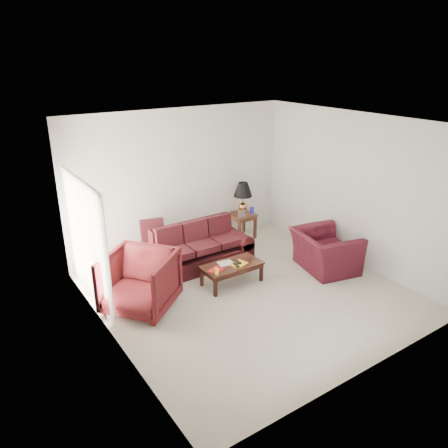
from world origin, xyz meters
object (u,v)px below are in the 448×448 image
object	(u,v)px
end_table	(242,226)
floor_lamp	(84,234)
armchair_right	(325,251)
sofa	(200,247)
coffee_table	(232,274)
armchair_left	(140,282)

from	to	relation	value
end_table	floor_lamp	xyz separation A→B (m)	(-3.57, 0.05, 0.59)
armchair_right	floor_lamp	bearing A→B (deg)	73.18
sofa	end_table	xyz separation A→B (m)	(1.57, 0.74, -0.13)
sofa	floor_lamp	size ratio (longest dim) A/B	1.18
sofa	coffee_table	size ratio (longest dim) A/B	1.87
floor_lamp	armchair_right	xyz separation A→B (m)	(3.99, -2.25, -0.50)
armchair_left	armchair_right	bearing A→B (deg)	40.08
sofa	armchair_left	xyz separation A→B (m)	(-1.62, -0.79, 0.07)
armchair_right	coffee_table	bearing A→B (deg)	86.61
end_table	floor_lamp	distance (m)	3.62
armchair_right	coffee_table	world-z (taller)	armchair_right
armchair_left	coffee_table	distance (m)	1.78
coffee_table	armchair_left	bearing A→B (deg)	167.24
armchair_left	coffee_table	world-z (taller)	armchair_left
floor_lamp	end_table	bearing A→B (deg)	-0.80
floor_lamp	coffee_table	distance (m)	2.82
floor_lamp	armchair_right	world-z (taller)	floor_lamp
floor_lamp	coffee_table	world-z (taller)	floor_lamp
floor_lamp	armchair_left	bearing A→B (deg)	-76.33
end_table	sofa	bearing A→B (deg)	-154.60
end_table	coffee_table	distance (m)	2.20
end_table	floor_lamp	world-z (taller)	floor_lamp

